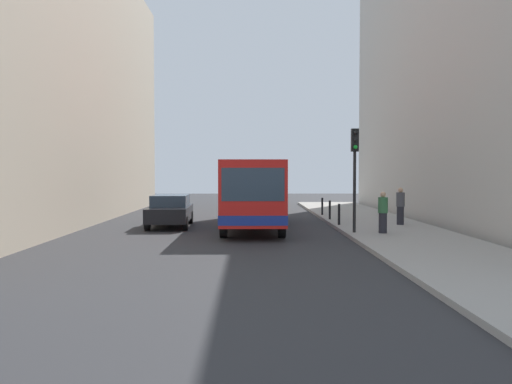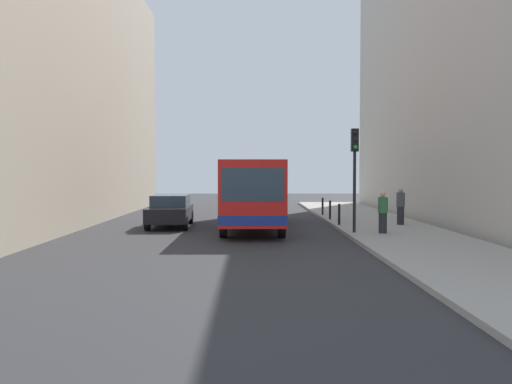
{
  "view_description": "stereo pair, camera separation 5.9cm",
  "coord_description": "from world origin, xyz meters",
  "px_view_note": "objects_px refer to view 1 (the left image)",
  "views": [
    {
      "loc": [
        -0.62,
        -22.91,
        2.58
      ],
      "look_at": [
        -0.33,
        0.15,
        1.7
      ],
      "focal_mm": 38.44,
      "sensor_mm": 36.0,
      "label": 1
    },
    {
      "loc": [
        -0.56,
        -22.91,
        2.58
      ],
      "look_at": [
        -0.33,
        0.15,
        1.7
      ],
      "focal_mm": 38.44,
      "sensor_mm": 36.0,
      "label": 2
    }
  ],
  "objects_px": {
    "pedestrian_mid_sidewalk": "(400,206)",
    "bus": "(252,190)",
    "car_beside_bus": "(170,210)",
    "traffic_light": "(355,160)",
    "bollard_mid": "(330,210)",
    "bollard_far": "(322,206)",
    "pedestrian_near_signal": "(383,213)",
    "bollard_near": "(339,214)"
  },
  "relations": [
    {
      "from": "bollard_near",
      "to": "pedestrian_near_signal",
      "type": "xyz_separation_m",
      "value": [
        1.17,
        -3.32,
        0.33
      ]
    },
    {
      "from": "bollard_mid",
      "to": "pedestrian_mid_sidewalk",
      "type": "xyz_separation_m",
      "value": [
        2.8,
        -2.8,
        0.37
      ]
    },
    {
      "from": "bus",
      "to": "bollard_far",
      "type": "bearing_deg",
      "value": -127.38
    },
    {
      "from": "car_beside_bus",
      "to": "bollard_far",
      "type": "height_order",
      "value": "car_beside_bus"
    },
    {
      "from": "bus",
      "to": "bollard_near",
      "type": "xyz_separation_m",
      "value": [
        3.94,
        -0.53,
        -1.1
      ]
    },
    {
      "from": "car_beside_bus",
      "to": "bollard_near",
      "type": "relative_size",
      "value": 4.69
    },
    {
      "from": "car_beside_bus",
      "to": "traffic_light",
      "type": "height_order",
      "value": "traffic_light"
    },
    {
      "from": "car_beside_bus",
      "to": "pedestrian_mid_sidewalk",
      "type": "distance_m",
      "value": 10.53
    },
    {
      "from": "car_beside_bus",
      "to": "bollard_mid",
      "type": "xyz_separation_m",
      "value": [
        7.71,
        2.2,
        -0.16
      ]
    },
    {
      "from": "bus",
      "to": "bollard_mid",
      "type": "relative_size",
      "value": 11.6
    },
    {
      "from": "bollard_far",
      "to": "pedestrian_near_signal",
      "type": "distance_m",
      "value": 9.1
    },
    {
      "from": "traffic_light",
      "to": "bollard_mid",
      "type": "relative_size",
      "value": 4.32
    },
    {
      "from": "bollard_mid",
      "to": "pedestrian_near_signal",
      "type": "distance_m",
      "value": 6.29
    },
    {
      "from": "bollard_near",
      "to": "pedestrian_near_signal",
      "type": "bearing_deg",
      "value": -70.55
    },
    {
      "from": "bus",
      "to": "pedestrian_mid_sidewalk",
      "type": "height_order",
      "value": "bus"
    },
    {
      "from": "pedestrian_near_signal",
      "to": "bus",
      "type": "bearing_deg",
      "value": -51.51
    },
    {
      "from": "bollard_mid",
      "to": "bollard_far",
      "type": "distance_m",
      "value": 2.85
    },
    {
      "from": "bollard_mid",
      "to": "bus",
      "type": "bearing_deg",
      "value": -149.5
    },
    {
      "from": "bus",
      "to": "car_beside_bus",
      "type": "distance_m",
      "value": 3.89
    },
    {
      "from": "traffic_light",
      "to": "bollard_mid",
      "type": "height_order",
      "value": "traffic_light"
    },
    {
      "from": "pedestrian_near_signal",
      "to": "traffic_light",
      "type": "bearing_deg",
      "value": -27.25
    },
    {
      "from": "bus",
      "to": "bollard_near",
      "type": "relative_size",
      "value": 11.6
    },
    {
      "from": "pedestrian_mid_sidewalk",
      "to": "bus",
      "type": "bearing_deg",
      "value": 93.32
    },
    {
      "from": "traffic_light",
      "to": "bollard_far",
      "type": "height_order",
      "value": "traffic_light"
    },
    {
      "from": "bollard_near",
      "to": "bollard_far",
      "type": "xyz_separation_m",
      "value": [
        0.0,
        5.69,
        0.0
      ]
    },
    {
      "from": "bus",
      "to": "bollard_mid",
      "type": "distance_m",
      "value": 4.7
    },
    {
      "from": "bollard_mid",
      "to": "traffic_light",
      "type": "bearing_deg",
      "value": -89.03
    },
    {
      "from": "traffic_light",
      "to": "bollard_far",
      "type": "distance_m",
      "value": 9.09
    },
    {
      "from": "car_beside_bus",
      "to": "pedestrian_near_signal",
      "type": "bearing_deg",
      "value": 154.16
    },
    {
      "from": "traffic_light",
      "to": "pedestrian_mid_sidewalk",
      "type": "relative_size",
      "value": 2.43
    },
    {
      "from": "car_beside_bus",
      "to": "bus",
      "type": "bearing_deg",
      "value": 176.41
    },
    {
      "from": "bollard_mid",
      "to": "pedestrian_mid_sidewalk",
      "type": "bearing_deg",
      "value": -45.03
    },
    {
      "from": "bus",
      "to": "bollard_near",
      "type": "height_order",
      "value": "bus"
    },
    {
      "from": "bollard_mid",
      "to": "pedestrian_near_signal",
      "type": "bearing_deg",
      "value": -79.23
    },
    {
      "from": "bollard_far",
      "to": "pedestrian_mid_sidewalk",
      "type": "bearing_deg",
      "value": -63.66
    },
    {
      "from": "bollard_near",
      "to": "bollard_mid",
      "type": "relative_size",
      "value": 1.0
    },
    {
      "from": "bollard_far",
      "to": "car_beside_bus",
      "type": "bearing_deg",
      "value": -146.81
    },
    {
      "from": "pedestrian_near_signal",
      "to": "bollard_near",
      "type": "bearing_deg",
      "value": -85.06
    },
    {
      "from": "bus",
      "to": "bollard_near",
      "type": "bearing_deg",
      "value": 172.28
    },
    {
      "from": "bus",
      "to": "pedestrian_near_signal",
      "type": "relative_size",
      "value": 6.8
    },
    {
      "from": "traffic_light",
      "to": "bollard_far",
      "type": "bearing_deg",
      "value": 90.65
    },
    {
      "from": "car_beside_bus",
      "to": "pedestrian_mid_sidewalk",
      "type": "xyz_separation_m",
      "value": [
        10.51,
        -0.6,
        0.21
      ]
    }
  ]
}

